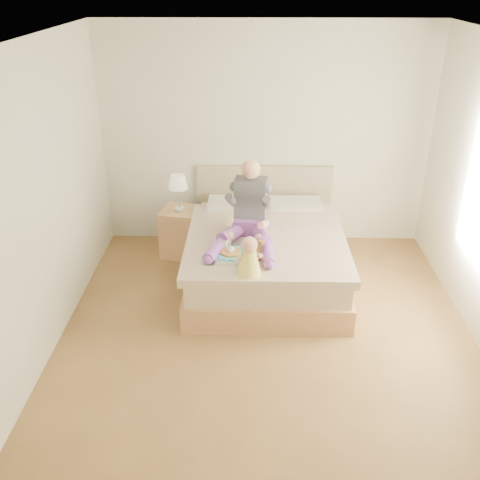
{
  "coord_description": "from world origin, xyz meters",
  "views": [
    {
      "loc": [
        -0.17,
        -4.25,
        3.17
      ],
      "look_at": [
        -0.28,
        0.59,
        0.72
      ],
      "focal_mm": 40.0,
      "sensor_mm": 36.0,
      "label": 1
    }
  ],
  "objects_px": {
    "tray": "(241,253)",
    "adult": "(248,216)",
    "baby": "(249,259)",
    "nightstand": "(183,232)",
    "bed": "(265,252)"
  },
  "relations": [
    {
      "from": "nightstand",
      "to": "tray",
      "type": "xyz_separation_m",
      "value": [
        0.73,
        -1.16,
        0.35
      ]
    },
    {
      "from": "adult",
      "to": "baby",
      "type": "height_order",
      "value": "adult"
    },
    {
      "from": "nightstand",
      "to": "adult",
      "type": "xyz_separation_m",
      "value": [
        0.8,
        -0.74,
        0.56
      ]
    },
    {
      "from": "baby",
      "to": "tray",
      "type": "bearing_deg",
      "value": 93.85
    },
    {
      "from": "tray",
      "to": "baby",
      "type": "bearing_deg",
      "value": -76.85
    },
    {
      "from": "tray",
      "to": "adult",
      "type": "bearing_deg",
      "value": 79.9
    },
    {
      "from": "adult",
      "to": "bed",
      "type": "bearing_deg",
      "value": 53.61
    },
    {
      "from": "bed",
      "to": "baby",
      "type": "bearing_deg",
      "value": -100.61
    },
    {
      "from": "adult",
      "to": "baby",
      "type": "xyz_separation_m",
      "value": [
        0.01,
        -0.77,
        -0.09
      ]
    },
    {
      "from": "tray",
      "to": "baby",
      "type": "xyz_separation_m",
      "value": [
        0.08,
        -0.34,
        0.12
      ]
    },
    {
      "from": "nightstand",
      "to": "tray",
      "type": "bearing_deg",
      "value": -46.5
    },
    {
      "from": "tray",
      "to": "bed",
      "type": "bearing_deg",
      "value": 66.31
    },
    {
      "from": "bed",
      "to": "baby",
      "type": "distance_m",
      "value": 1.09
    },
    {
      "from": "bed",
      "to": "tray",
      "type": "xyz_separation_m",
      "value": [
        -0.27,
        -0.63,
        0.33
      ]
    },
    {
      "from": "nightstand",
      "to": "adult",
      "type": "height_order",
      "value": "adult"
    }
  ]
}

